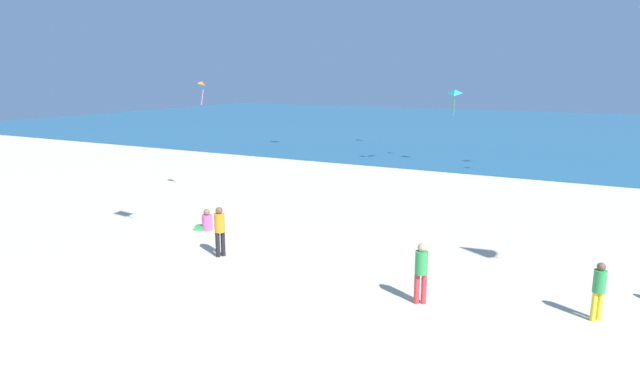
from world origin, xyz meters
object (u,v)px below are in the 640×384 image
object	(u,v)px
person_2	(206,222)
person_5	(421,269)
person_3	(220,228)
person_6	(599,287)
kite_teal	(455,92)
kite_orange	(202,84)

from	to	relation	value
person_2	person_5	distance (m)	9.59
person_3	person_6	distance (m)	10.85
person_5	kite_teal	distance (m)	22.46
person_2	person_3	size ratio (longest dim) A/B	0.50
person_2	person_3	xyz separation A→B (m)	(2.36, -2.14, 0.64)
person_3	person_6	bearing A→B (deg)	-149.39
person_5	kite_teal	size ratio (longest dim) A/B	0.95
kite_orange	kite_teal	xyz separation A→B (m)	(8.12, 14.36, -0.66)
person_3	person_6	size ratio (longest dim) A/B	1.13
kite_teal	person_6	bearing A→B (deg)	-66.85
person_2	kite_orange	bearing A→B (deg)	-71.35
person_5	kite_teal	world-z (taller)	kite_teal
person_3	person_5	distance (m)	6.84
person_5	person_6	bearing A→B (deg)	-101.01
person_2	person_5	xyz separation A→B (m)	(9.19, -2.68, 0.63)
person_5	person_3	bearing A→B (deg)	60.32
person_3	person_5	bearing A→B (deg)	-156.41
person_2	person_5	bearing A→B (deg)	143.26
person_3	person_5	world-z (taller)	person_3
person_2	kite_orange	distance (m)	7.77
person_3	kite_orange	world-z (taller)	kite_orange
kite_orange	person_5	bearing A→B (deg)	-29.34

